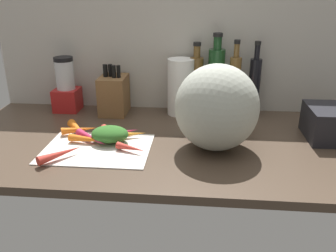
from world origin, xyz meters
TOP-DOWN VIEW (x-y plane):
  - ground_plane at (0.00, 0.00)cm, footprint 170.00×80.00cm
  - wall_back at (0.00, 38.50)cm, footprint 170.00×3.00cm
  - cutting_board at (-26.48, -11.73)cm, footprint 38.28×28.83cm
  - carrot_0 at (-37.01, 0.61)cm, footprint 14.15×7.92cm
  - carrot_1 at (-37.79, 0.63)cm, footprint 11.88×13.70cm
  - carrot_2 at (-29.60, -8.52)cm, footprint 17.92×5.51cm
  - carrot_3 at (-20.95, -1.18)cm, footprint 15.52×10.37cm
  - carrot_4 at (-36.49, -21.36)cm, footprint 12.87×14.30cm
  - carrot_5 at (-29.84, -7.29)cm, footprint 15.12×12.99cm
  - carrot_6 at (-13.70, -14.03)cm, footprint 11.27×6.32cm
  - carrot_7 at (-22.56, -2.94)cm, footprint 12.97×13.77cm
  - carrot_8 at (-15.80, -1.37)cm, footprint 11.39×5.64cm
  - carrot_greens_pile at (-23.02, -6.23)cm, footprint 13.93×10.71cm
  - winter_squash at (16.03, -6.71)cm, footprint 29.61×27.43cm
  - knife_block at (-29.21, 27.62)cm, footprint 11.87×15.91cm
  - blender_appliance at (-52.08, 29.33)cm, footprint 11.27×11.27cm
  - paper_towel_roll at (1.19, 29.50)cm, footprint 11.80×11.80cm
  - bottle_0 at (8.06, 32.14)cm, footprint 6.20×6.20cm
  - bottle_1 at (16.82, 30.39)cm, footprint 7.30×7.30cm
  - bottle_2 at (24.83, 27.34)cm, footprint 5.00×5.00cm
  - bottle_3 at (33.89, 30.67)cm, footprint 5.12×5.12cm

SIDE VIEW (x-z plane):
  - ground_plane at x=0.00cm, z-range -3.00..0.00cm
  - cutting_board at x=-26.48cm, z-range 0.00..0.80cm
  - carrot_8 at x=-15.80cm, z-range 0.80..3.19cm
  - carrot_6 at x=-13.70cm, z-range 0.80..3.39cm
  - carrot_2 at x=-29.60cm, z-range 0.80..3.64cm
  - carrot_0 at x=-37.01cm, z-range 0.80..3.72cm
  - carrot_5 at x=-29.84cm, z-range 0.80..3.76cm
  - carrot_3 at x=-20.95cm, z-range 0.80..3.83cm
  - carrot_7 at x=-22.56cm, z-range 0.80..3.94cm
  - carrot_4 at x=-36.49cm, z-range 0.80..3.96cm
  - carrot_1 at x=-37.79cm, z-range 0.80..4.27cm
  - carrot_greens_pile at x=-23.02cm, z-range 0.80..6.69cm
  - knife_block at x=-29.21cm, z-range -2.47..20.29cm
  - blender_appliance at x=-52.08cm, z-range -1.77..23.51cm
  - paper_towel_roll at x=1.19cm, z-range 0.00..25.38cm
  - bottle_0 at x=8.06cm, z-range -2.39..29.92cm
  - bottle_3 at x=33.89cm, z-range -2.76..30.56cm
  - bottle_2 at x=24.83cm, z-range -2.66..31.56cm
  - winter_squash at x=16.03cm, z-range 0.00..31.00cm
  - bottle_1 at x=16.82cm, z-range -2.43..34.16cm
  - wall_back at x=0.00cm, z-range 0.00..60.00cm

